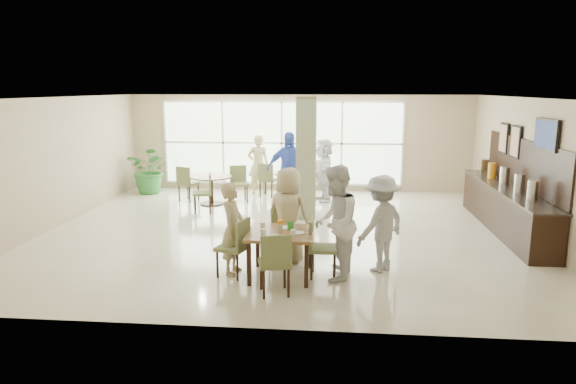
# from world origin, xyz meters

# --- Properties ---
(ground) EXTENTS (10.00, 10.00, 0.00)m
(ground) POSITION_xyz_m (0.00, 0.00, 0.00)
(ground) COLOR beige
(ground) RESTS_ON ground
(room_shell) EXTENTS (10.00, 10.00, 10.00)m
(room_shell) POSITION_xyz_m (0.00, 0.00, 1.70)
(room_shell) COLOR white
(room_shell) RESTS_ON ground
(window_bank) EXTENTS (7.00, 0.04, 7.00)m
(window_bank) POSITION_xyz_m (-0.50, 4.46, 1.40)
(window_bank) COLOR silver
(window_bank) RESTS_ON ground
(column) EXTENTS (0.45, 0.45, 2.80)m
(column) POSITION_xyz_m (0.40, 1.20, 1.40)
(column) COLOR #6A7350
(column) RESTS_ON ground
(main_table) EXTENTS (1.04, 1.04, 0.75)m
(main_table) POSITION_xyz_m (0.21, -2.65, 0.67)
(main_table) COLOR brown
(main_table) RESTS_ON ground
(round_table_left) EXTENTS (1.11, 1.11, 0.75)m
(round_table_left) POSITION_xyz_m (-2.14, 2.41, 0.57)
(round_table_left) COLOR brown
(round_table_left) RESTS_ON ground
(round_table_right) EXTENTS (1.11, 1.11, 0.75)m
(round_table_right) POSITION_xyz_m (-0.06, 3.19, 0.58)
(round_table_right) COLOR brown
(round_table_right) RESTS_ON ground
(chairs_main_table) EXTENTS (1.98, 1.92, 0.95)m
(chairs_main_table) POSITION_xyz_m (0.17, -2.65, 0.47)
(chairs_main_table) COLOR #616839
(chairs_main_table) RESTS_ON ground
(chairs_table_left) EXTENTS (1.96, 1.83, 0.95)m
(chairs_table_left) POSITION_xyz_m (-2.15, 2.35, 0.47)
(chairs_table_left) COLOR #616839
(chairs_table_left) RESTS_ON ground
(chairs_table_right) EXTENTS (1.92, 1.84, 0.95)m
(chairs_table_right) POSITION_xyz_m (-0.10, 3.16, 0.47)
(chairs_table_right) COLOR #616839
(chairs_table_right) RESTS_ON ground
(tabletop_clutter) EXTENTS (0.74, 0.71, 0.21)m
(tabletop_clutter) POSITION_xyz_m (0.24, -2.67, 0.81)
(tabletop_clutter) COLOR white
(tabletop_clutter) RESTS_ON main_table
(buffet_counter) EXTENTS (0.64, 4.70, 1.95)m
(buffet_counter) POSITION_xyz_m (4.70, 0.51, 0.55)
(buffet_counter) COLOR black
(buffet_counter) RESTS_ON ground
(wall_tv) EXTENTS (0.06, 1.00, 0.58)m
(wall_tv) POSITION_xyz_m (4.94, -0.60, 2.15)
(wall_tv) COLOR black
(wall_tv) RESTS_ON ground
(framed_art_a) EXTENTS (0.05, 0.55, 0.70)m
(framed_art_a) POSITION_xyz_m (4.95, 1.00, 1.85)
(framed_art_a) COLOR black
(framed_art_a) RESTS_ON ground
(framed_art_b) EXTENTS (0.05, 0.55, 0.70)m
(framed_art_b) POSITION_xyz_m (4.95, 1.80, 1.85)
(framed_art_b) COLOR black
(framed_art_b) RESTS_ON ground
(potted_plant) EXTENTS (1.58, 1.58, 1.37)m
(potted_plant) POSITION_xyz_m (-4.21, 3.65, 0.69)
(potted_plant) COLOR #2D7230
(potted_plant) RESTS_ON ground
(teen_left) EXTENTS (0.43, 0.59, 1.51)m
(teen_left) POSITION_xyz_m (-0.58, -2.54, 0.75)
(teen_left) COLOR tan
(teen_left) RESTS_ON ground
(teen_far) EXTENTS (0.92, 0.71, 1.67)m
(teen_far) POSITION_xyz_m (0.27, -1.88, 0.83)
(teen_far) COLOR tan
(teen_far) RESTS_ON ground
(teen_right) EXTENTS (0.81, 0.98, 1.83)m
(teen_right) POSITION_xyz_m (1.08, -2.64, 0.92)
(teen_right) COLOR white
(teen_right) RESTS_ON ground
(teen_standing) EXTENTS (1.15, 1.17, 1.61)m
(teen_standing) POSITION_xyz_m (1.83, -2.21, 0.81)
(teen_standing) COLOR #A8A8AA
(teen_standing) RESTS_ON ground
(adult_a) EXTENTS (1.16, 0.69, 1.92)m
(adult_a) POSITION_xyz_m (-0.10, 2.28, 0.96)
(adult_a) COLOR #4566CF
(adult_a) RESTS_ON ground
(adult_b) EXTENTS (1.05, 1.68, 1.69)m
(adult_b) POSITION_xyz_m (0.77, 3.09, 0.84)
(adult_b) COLOR white
(adult_b) RESTS_ON ground
(adult_standing) EXTENTS (0.71, 0.56, 1.70)m
(adult_standing) POSITION_xyz_m (-1.11, 3.84, 0.85)
(adult_standing) COLOR tan
(adult_standing) RESTS_ON ground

